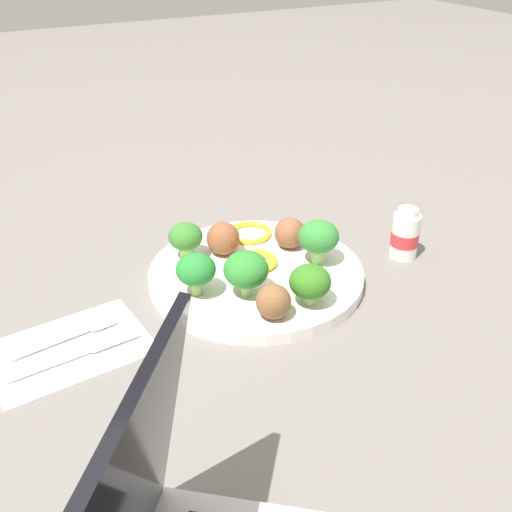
{
  "coord_description": "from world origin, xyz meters",
  "views": [
    {
      "loc": [
        -0.31,
        -0.6,
        0.43
      ],
      "look_at": [
        0.0,
        0.0,
        0.04
      ],
      "focal_mm": 42.77,
      "sensor_mm": 36.0,
      "label": 1
    }
  ],
  "objects_px": {
    "yogurt_bottle": "(405,235)",
    "napkin": "(69,348)",
    "broccoli_floret_mid_left": "(246,270)",
    "pepper_ring_near_rim": "(250,233)",
    "broccoli_floret_mid_right": "(186,237)",
    "meatball_mid_right": "(290,233)",
    "broccoli_floret_near_rim": "(310,282)",
    "broccoli_floret_back_left": "(319,237)",
    "meatball_near_rim": "(223,238)",
    "fork": "(70,334)",
    "plate": "(256,274)",
    "knife": "(80,351)",
    "pepper_ring_mid_left": "(256,261)",
    "meatball_center": "(273,302)",
    "broccoli_floret_center": "(196,270)"
  },
  "relations": [
    {
      "from": "yogurt_bottle",
      "to": "napkin",
      "type": "bearing_deg",
      "value": 179.46
    },
    {
      "from": "broccoli_floret_mid_left",
      "to": "pepper_ring_near_rim",
      "type": "height_order",
      "value": "broccoli_floret_mid_left"
    },
    {
      "from": "broccoli_floret_mid_right",
      "to": "meatball_mid_right",
      "type": "bearing_deg",
      "value": -15.58
    },
    {
      "from": "broccoli_floret_near_rim",
      "to": "broccoli_floret_back_left",
      "type": "xyz_separation_m",
      "value": [
        0.06,
        0.08,
        0.01
      ]
    },
    {
      "from": "meatball_near_rim",
      "to": "fork",
      "type": "relative_size",
      "value": 0.37
    },
    {
      "from": "plate",
      "to": "knife",
      "type": "xyz_separation_m",
      "value": [
        -0.24,
        -0.05,
        -0.0
      ]
    },
    {
      "from": "meatball_mid_right",
      "to": "meatball_near_rim",
      "type": "xyz_separation_m",
      "value": [
        -0.09,
        0.03,
        0.0
      ]
    },
    {
      "from": "broccoli_floret_back_left",
      "to": "pepper_ring_mid_left",
      "type": "height_order",
      "value": "broccoli_floret_back_left"
    },
    {
      "from": "meatball_near_rim",
      "to": "meatball_center",
      "type": "xyz_separation_m",
      "value": [
        -0.01,
        -0.16,
        -0.0
      ]
    },
    {
      "from": "meatball_near_rim",
      "to": "broccoli_floret_center",
      "type": "bearing_deg",
      "value": -132.57
    },
    {
      "from": "pepper_ring_mid_left",
      "to": "knife",
      "type": "bearing_deg",
      "value": -165.98
    },
    {
      "from": "broccoli_floret_mid_left",
      "to": "pepper_ring_mid_left",
      "type": "xyz_separation_m",
      "value": [
        0.04,
        0.06,
        -0.03
      ]
    },
    {
      "from": "pepper_ring_mid_left",
      "to": "meatball_center",
      "type": "bearing_deg",
      "value": -107.86
    },
    {
      "from": "fork",
      "to": "meatball_center",
      "type": "bearing_deg",
      "value": -21.85
    },
    {
      "from": "broccoli_floret_near_rim",
      "to": "broccoli_floret_mid_right",
      "type": "height_order",
      "value": "broccoli_floret_near_rim"
    },
    {
      "from": "broccoli_floret_near_rim",
      "to": "meatball_mid_right",
      "type": "distance_m",
      "value": 0.14
    },
    {
      "from": "pepper_ring_near_rim",
      "to": "yogurt_bottle",
      "type": "height_order",
      "value": "yogurt_bottle"
    },
    {
      "from": "broccoli_floret_back_left",
      "to": "pepper_ring_mid_left",
      "type": "xyz_separation_m",
      "value": [
        -0.07,
        0.03,
        -0.03
      ]
    },
    {
      "from": "broccoli_floret_back_left",
      "to": "meatball_mid_right",
      "type": "height_order",
      "value": "broccoli_floret_back_left"
    },
    {
      "from": "napkin",
      "to": "fork",
      "type": "height_order",
      "value": "fork"
    },
    {
      "from": "napkin",
      "to": "meatball_near_rim",
      "type": "bearing_deg",
      "value": 21.78
    },
    {
      "from": "meatball_mid_right",
      "to": "pepper_ring_near_rim",
      "type": "height_order",
      "value": "meatball_mid_right"
    },
    {
      "from": "yogurt_bottle",
      "to": "broccoli_floret_center",
      "type": "bearing_deg",
      "value": 176.19
    },
    {
      "from": "meatball_center",
      "to": "broccoli_floret_mid_left",
      "type": "bearing_deg",
      "value": 97.87
    },
    {
      "from": "broccoli_floret_mid_left",
      "to": "knife",
      "type": "distance_m",
      "value": 0.21
    },
    {
      "from": "broccoli_floret_mid_right",
      "to": "yogurt_bottle",
      "type": "xyz_separation_m",
      "value": [
        0.28,
        -0.11,
        -0.01
      ]
    },
    {
      "from": "meatball_mid_right",
      "to": "meatball_center",
      "type": "relative_size",
      "value": 1.05
    },
    {
      "from": "plate",
      "to": "pepper_ring_near_rim",
      "type": "height_order",
      "value": "pepper_ring_near_rim"
    },
    {
      "from": "meatball_center",
      "to": "yogurt_bottle",
      "type": "height_order",
      "value": "yogurt_bottle"
    },
    {
      "from": "yogurt_bottle",
      "to": "fork",
      "type": "bearing_deg",
      "value": 177.05
    },
    {
      "from": "broccoli_floret_mid_left",
      "to": "meatball_near_rim",
      "type": "height_order",
      "value": "broccoli_floret_mid_left"
    },
    {
      "from": "plate",
      "to": "broccoli_floret_near_rim",
      "type": "xyz_separation_m",
      "value": [
        0.02,
        -0.1,
        0.04
      ]
    },
    {
      "from": "broccoli_floret_center",
      "to": "pepper_ring_mid_left",
      "type": "distance_m",
      "value": 0.1
    },
    {
      "from": "meatball_mid_right",
      "to": "yogurt_bottle",
      "type": "bearing_deg",
      "value": -26.49
    },
    {
      "from": "broccoli_floret_center",
      "to": "knife",
      "type": "xyz_separation_m",
      "value": [
        -0.15,
        -0.03,
        -0.04
      ]
    },
    {
      "from": "broccoli_floret_near_rim",
      "to": "meatball_mid_right",
      "type": "bearing_deg",
      "value": 69.63
    },
    {
      "from": "broccoli_floret_mid_right",
      "to": "broccoli_floret_center",
      "type": "distance_m",
      "value": 0.09
    },
    {
      "from": "broccoli_floret_mid_right",
      "to": "pepper_ring_near_rim",
      "type": "height_order",
      "value": "broccoli_floret_mid_right"
    },
    {
      "from": "broccoli_floret_mid_left",
      "to": "meatball_mid_right",
      "type": "relative_size",
      "value": 1.34
    },
    {
      "from": "broccoli_floret_mid_left",
      "to": "plate",
      "type": "bearing_deg",
      "value": 51.36
    },
    {
      "from": "broccoli_floret_center",
      "to": "yogurt_bottle",
      "type": "bearing_deg",
      "value": -3.81
    },
    {
      "from": "broccoli_floret_back_left",
      "to": "meatball_near_rim",
      "type": "relative_size",
      "value": 1.32
    },
    {
      "from": "pepper_ring_mid_left",
      "to": "napkin",
      "type": "height_order",
      "value": "pepper_ring_mid_left"
    },
    {
      "from": "knife",
      "to": "yogurt_bottle",
      "type": "relative_size",
      "value": 1.99
    },
    {
      "from": "napkin",
      "to": "fork",
      "type": "xyz_separation_m",
      "value": [
        0.01,
        0.02,
        0.0
      ]
    },
    {
      "from": "meatball_center",
      "to": "napkin",
      "type": "distance_m",
      "value": 0.23
    },
    {
      "from": "meatball_near_rim",
      "to": "broccoli_floret_mid_left",
      "type": "bearing_deg",
      "value": -99.56
    },
    {
      "from": "broccoli_floret_near_rim",
      "to": "napkin",
      "type": "xyz_separation_m",
      "value": [
        -0.27,
        0.06,
        -0.04
      ]
    },
    {
      "from": "broccoli_floret_mid_right",
      "to": "meatball_center",
      "type": "distance_m",
      "value": 0.18
    },
    {
      "from": "meatball_near_rim",
      "to": "yogurt_bottle",
      "type": "relative_size",
      "value": 0.62
    }
  ]
}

